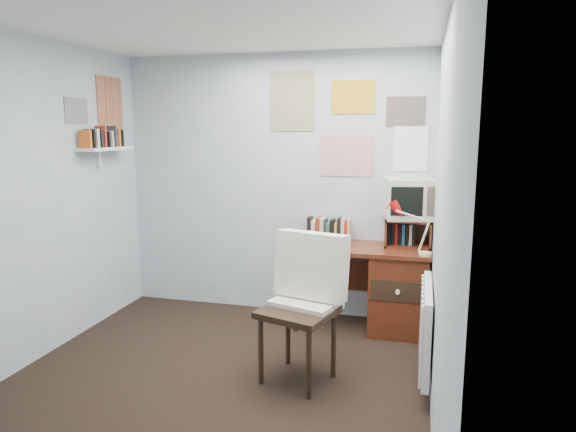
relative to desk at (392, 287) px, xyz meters
The scene contains 15 objects.
ground 1.93m from the desk, 128.37° to the right, with size 3.50×3.50×0.00m, color black.
back_wall 1.47m from the desk, 167.00° to the left, with size 3.00×0.02×2.50m, color silver.
left_wall 3.17m from the desk, 151.02° to the right, with size 0.02×3.50×2.50m, color silver.
right_wall 1.74m from the desk, 77.48° to the right, with size 0.02×3.50×2.50m, color silver.
ceiling 2.82m from the desk, 128.37° to the right, with size 3.00×3.50×0.02m, color white.
desk is the anchor object (origin of this frame).
desk_chair 1.27m from the desk, 118.24° to the right, with size 0.53×0.51×1.03m, color black.
desk_lamp 0.64m from the desk, 36.34° to the right, with size 0.27×0.23×0.39m, color red.
tv_riser 0.51m from the desk, 42.96° to the left, with size 0.40×0.30×0.25m, color #562413.
crt_tv 0.82m from the desk, 49.31° to the left, with size 0.41×0.38×0.39m, color beige.
book_row 0.71m from the desk, 160.58° to the left, with size 0.60×0.14×0.22m, color #562413.
radiator 0.97m from the desk, 72.76° to the right, with size 0.09×0.80×0.60m, color white.
wall_shelf 2.87m from the desk, behind, with size 0.20×0.62×0.24m, color white.
posters_back 1.54m from the desk, 150.72° to the left, with size 1.20×0.01×0.90m, color white.
posters_left 3.13m from the desk, behind, with size 0.01×0.70×0.60m, color white.
Camera 1 is at (1.37, -3.01, 1.82)m, focal length 32.00 mm.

